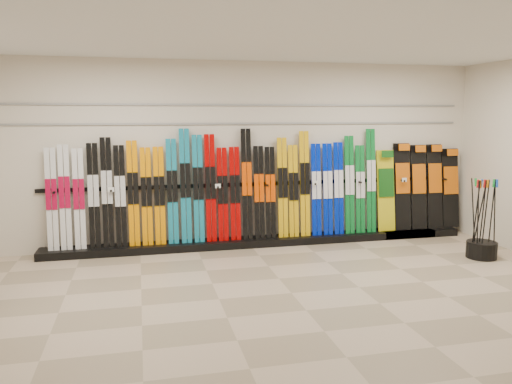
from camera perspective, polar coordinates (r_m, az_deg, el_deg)
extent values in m
plane|color=gray|center=(6.20, 4.06, -11.45)|extent=(8.00, 8.00, 0.00)
plane|color=beige|center=(8.26, -0.98, 4.36)|extent=(8.00, 0.00, 8.00)
plane|color=silver|center=(5.87, 4.40, 17.17)|extent=(8.00, 8.00, 0.00)
cube|color=black|center=(8.33, 0.89, -5.64)|extent=(8.00, 0.40, 0.12)
cube|color=silver|center=(8.06, -22.33, -0.79)|extent=(0.17, 0.18, 1.54)
cube|color=silver|center=(8.03, -21.01, -0.58)|extent=(0.17, 0.18, 1.59)
cube|color=silver|center=(8.01, -19.57, -0.76)|extent=(0.17, 0.18, 1.52)
cube|color=black|center=(7.99, -18.06, -0.43)|extent=(0.17, 0.18, 1.60)
cube|color=black|center=(7.97, -16.65, -0.07)|extent=(0.17, 0.19, 1.69)
cube|color=black|center=(7.96, -15.25, -0.47)|extent=(0.17, 0.18, 1.56)
cube|color=orange|center=(7.95, -13.86, -0.17)|extent=(0.17, 0.19, 1.63)
cube|color=orange|center=(7.96, -12.40, -0.51)|extent=(0.17, 0.18, 1.52)
cube|color=orange|center=(7.96, -10.98, -0.43)|extent=(0.17, 0.18, 1.53)
cube|color=#12728C|center=(7.97, -9.54, 0.06)|extent=(0.17, 0.19, 1.65)
cube|color=#12728C|center=(7.98, -8.07, 0.68)|extent=(0.17, 0.21, 1.81)
cube|color=#12728C|center=(8.00, -6.62, 0.37)|extent=(0.17, 0.20, 1.71)
cube|color=#A00000|center=(8.03, -5.22, 0.44)|extent=(0.17, 0.20, 1.72)
cube|color=#A00000|center=(8.06, -3.83, -0.27)|extent=(0.17, 0.17, 1.50)
cube|color=#A00000|center=(8.10, -2.41, -0.19)|extent=(0.17, 0.18, 1.51)
cube|color=black|center=(8.13, -1.06, 0.89)|extent=(0.17, 0.21, 1.80)
cube|color=black|center=(8.18, 0.35, -0.06)|extent=(0.17, 0.18, 1.52)
cube|color=black|center=(8.23, 1.65, -0.07)|extent=(0.17, 0.17, 1.50)
cube|color=gold|center=(8.28, 3.06, 0.50)|extent=(0.17, 0.19, 1.65)
cube|color=gold|center=(8.34, 4.30, 0.11)|extent=(0.17, 0.18, 1.53)
cube|color=gold|center=(8.39, 5.59, 0.94)|extent=(0.17, 0.20, 1.75)
cube|color=#001CB8|center=(8.46, 6.90, 0.26)|extent=(0.17, 0.18, 1.54)
cube|color=#001CB8|center=(8.54, 8.19, 0.31)|extent=(0.17, 0.18, 1.54)
cube|color=#001CB8|center=(8.61, 9.41, 0.41)|extent=(0.17, 0.18, 1.56)
cube|color=#0B6926|center=(8.69, 10.64, 0.81)|extent=(0.17, 0.19, 1.67)
cube|color=#0B6926|center=(8.77, 11.82, 0.31)|extent=(0.17, 0.17, 1.50)
cube|color=#0B6926|center=(8.85, 13.00, 1.26)|extent=(0.17, 0.20, 1.78)
cube|color=gold|center=(9.04, 14.60, 0.16)|extent=(0.32, 0.22, 1.41)
cube|color=black|center=(9.19, 16.36, 0.58)|extent=(0.30, 0.24, 1.52)
cube|color=black|center=(9.35, 18.07, 0.54)|extent=(0.29, 0.23, 1.49)
cube|color=black|center=(9.52, 19.72, 0.61)|extent=(0.29, 0.23, 1.50)
cube|color=black|center=(9.70, 21.31, 0.43)|extent=(0.32, 0.22, 1.42)
cylinder|color=black|center=(8.31, 24.37, -6.03)|extent=(0.44, 0.44, 0.25)
cylinder|color=black|center=(8.16, 24.43, -2.81)|extent=(0.05, 0.13, 1.18)
cylinder|color=black|center=(8.08, 24.02, -2.89)|extent=(0.11, 0.07, 1.18)
cylinder|color=black|center=(8.18, 24.11, -2.76)|extent=(0.13, 0.11, 1.17)
cylinder|color=black|center=(8.26, 25.29, -2.73)|extent=(0.08, 0.04, 1.18)
cylinder|color=black|center=(8.10, 23.79, -2.85)|extent=(0.05, 0.15, 1.17)
cylinder|color=black|center=(8.15, 24.69, -2.83)|extent=(0.16, 0.12, 1.17)
cylinder|color=black|center=(8.26, 25.60, -2.75)|extent=(0.04, 0.08, 1.18)
cylinder|color=black|center=(8.26, 23.59, -2.61)|extent=(0.07, 0.15, 1.17)
cube|color=gray|center=(8.21, -0.96, 7.83)|extent=(7.60, 0.02, 0.03)
cube|color=gray|center=(8.21, -0.97, 9.93)|extent=(7.60, 0.02, 0.03)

